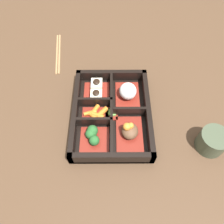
# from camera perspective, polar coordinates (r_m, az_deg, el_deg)

# --- Properties ---
(ground_plane) EXTENTS (3.00, 3.00, 0.00)m
(ground_plane) POSITION_cam_1_polar(r_m,az_deg,el_deg) (0.67, 0.00, -1.15)
(ground_plane) COLOR #4C3523
(bento_base) EXTENTS (0.30, 0.23, 0.01)m
(bento_base) POSITION_cam_1_polar(r_m,az_deg,el_deg) (0.67, 0.00, -0.93)
(bento_base) COLOR black
(bento_base) RESTS_ON ground_plane
(bento_rim) EXTENTS (0.30, 0.23, 0.05)m
(bento_rim) POSITION_cam_1_polar(r_m,az_deg,el_deg) (0.65, -0.15, -0.08)
(bento_rim) COLOR black
(bento_rim) RESTS_ON ground_plane
(bowl_rice) EXTENTS (0.11, 0.08, 0.05)m
(bowl_rice) POSITION_cam_1_polar(r_m,az_deg,el_deg) (0.68, 4.27, 5.15)
(bowl_rice) COLOR maroon
(bowl_rice) RESTS_ON bento_base
(bowl_stew) EXTENTS (0.11, 0.08, 0.05)m
(bowl_stew) POSITION_cam_1_polar(r_m,az_deg,el_deg) (0.62, 4.72, -5.08)
(bowl_stew) COLOR maroon
(bowl_stew) RESTS_ON bento_base
(bowl_tofu) EXTENTS (0.08, 0.08, 0.03)m
(bowl_tofu) POSITION_cam_1_polar(r_m,az_deg,el_deg) (0.70, -3.93, 5.72)
(bowl_tofu) COLOR maroon
(bowl_tofu) RESTS_ON bento_base
(bowl_carrots) EXTENTS (0.05, 0.08, 0.02)m
(bowl_carrots) POSITION_cam_1_polar(r_m,az_deg,el_deg) (0.66, -4.01, -0.42)
(bowl_carrots) COLOR maroon
(bowl_carrots) RESTS_ON bento_base
(bowl_greens) EXTENTS (0.08, 0.08, 0.04)m
(bowl_greens) POSITION_cam_1_polar(r_m,az_deg,el_deg) (0.61, -4.91, -6.24)
(bowl_greens) COLOR maroon
(bowl_greens) RESTS_ON bento_base
(bowl_pickles) EXTENTS (0.04, 0.04, 0.01)m
(bowl_pickles) POSITION_cam_1_polar(r_m,az_deg,el_deg) (0.66, 0.24, -0.39)
(bowl_pickles) COLOR maroon
(bowl_pickles) RESTS_ON bento_base
(tea_cup) EXTENTS (0.08, 0.08, 0.06)m
(tea_cup) POSITION_cam_1_polar(r_m,az_deg,el_deg) (0.66, 24.89, -6.84)
(tea_cup) COLOR #424C38
(tea_cup) RESTS_ON ground_plane
(chopsticks) EXTENTS (0.21, 0.04, 0.01)m
(chopsticks) POSITION_cam_1_polar(r_m,az_deg,el_deg) (0.87, -13.84, 14.78)
(chopsticks) COLOR #A87F51
(chopsticks) RESTS_ON ground_plane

